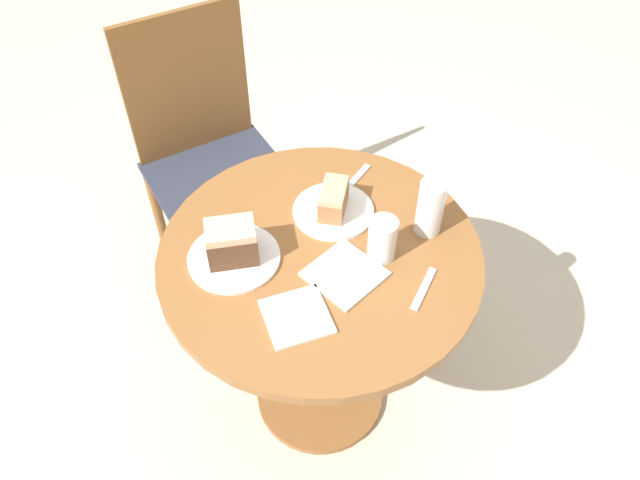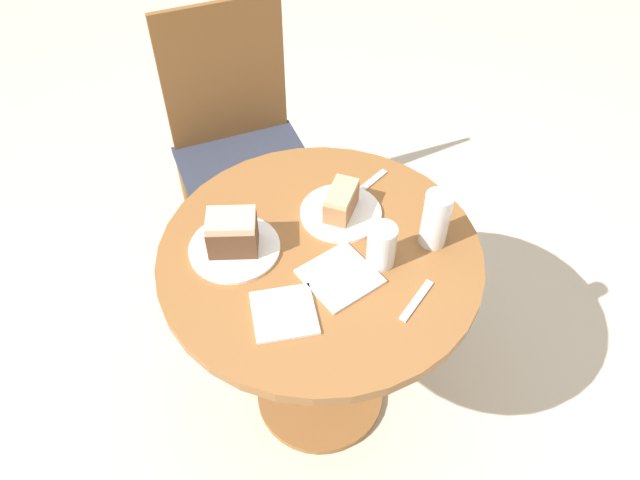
# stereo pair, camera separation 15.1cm
# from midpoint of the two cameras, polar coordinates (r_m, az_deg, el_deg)

# --- Properties ---
(ground_plane) EXTENTS (8.00, 8.00, 0.00)m
(ground_plane) POSITION_cam_midpoint_polar(r_m,az_deg,el_deg) (2.13, -2.08, -14.10)
(ground_plane) COLOR beige
(table) EXTENTS (0.81, 0.81, 0.72)m
(table) POSITION_cam_midpoint_polar(r_m,az_deg,el_deg) (1.67, -2.59, -5.04)
(table) COLOR brown
(table) RESTS_ON ground_plane
(chair) EXTENTS (0.46, 0.42, 0.95)m
(chair) POSITION_cam_midpoint_polar(r_m,az_deg,el_deg) (2.24, -12.11, 7.90)
(chair) COLOR brown
(chair) RESTS_ON ground_plane
(plate_near) EXTENTS (0.21, 0.21, 0.01)m
(plate_near) POSITION_cam_midpoint_polar(r_m,az_deg,el_deg) (1.62, -1.43, 2.53)
(plate_near) COLOR white
(plate_near) RESTS_ON table
(plate_far) EXTENTS (0.23, 0.23, 0.01)m
(plate_far) POSITION_cam_midpoint_polar(r_m,az_deg,el_deg) (1.54, -10.65, -1.76)
(plate_far) COLOR white
(plate_far) RESTS_ON table
(cake_slice_near) EXTENTS (0.12, 0.13, 0.08)m
(cake_slice_near) POSITION_cam_midpoint_polar(r_m,az_deg,el_deg) (1.59, -1.46, 3.62)
(cake_slice_near) COLOR #9E6B42
(cake_slice_near) RESTS_ON plate_near
(cake_slice_far) EXTENTS (0.14, 0.12, 0.10)m
(cake_slice_far) POSITION_cam_midpoint_polar(r_m,az_deg,el_deg) (1.50, -10.95, -0.36)
(cake_slice_far) COLOR brown
(cake_slice_far) RESTS_ON plate_far
(glass_lemonade) EXTENTS (0.07, 0.07, 0.11)m
(glass_lemonade) POSITION_cam_midpoint_polar(r_m,az_deg,el_deg) (1.49, 2.84, -0.25)
(glass_lemonade) COLOR beige
(glass_lemonade) RESTS_ON table
(glass_water) EXTENTS (0.07, 0.07, 0.16)m
(glass_water) POSITION_cam_midpoint_polar(r_m,az_deg,el_deg) (1.55, 7.30, 2.60)
(glass_water) COLOR silver
(glass_water) RESTS_ON table
(napkin_stack) EXTENTS (0.20, 0.20, 0.01)m
(napkin_stack) POSITION_cam_midpoint_polar(r_m,az_deg,el_deg) (1.48, -0.62, -3.27)
(napkin_stack) COLOR white
(napkin_stack) RESTS_ON table
(fork) EXTENTS (0.15, 0.09, 0.00)m
(fork) POSITION_cam_midpoint_polar(r_m,az_deg,el_deg) (1.71, 0.54, 5.26)
(fork) COLOR silver
(fork) RESTS_ON table
(spoon) EXTENTS (0.12, 0.09, 0.00)m
(spoon) POSITION_cam_midpoint_polar(r_m,az_deg,el_deg) (1.47, 6.58, -4.60)
(spoon) COLOR silver
(spoon) RESTS_ON table
(napkin_side) EXTENTS (0.16, 0.16, 0.01)m
(napkin_side) POSITION_cam_midpoint_polar(r_m,az_deg,el_deg) (1.41, -5.22, -7.17)
(napkin_side) COLOR white
(napkin_side) RESTS_ON table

